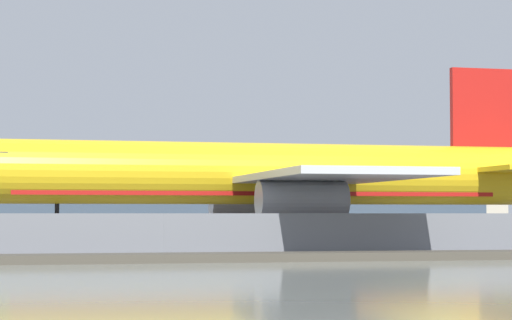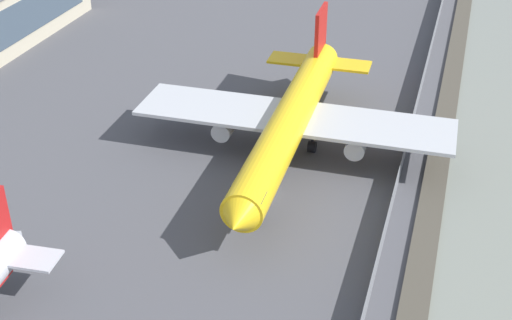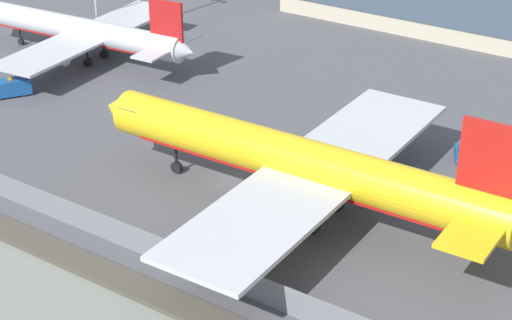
{
  "view_description": "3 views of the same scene",
  "coord_description": "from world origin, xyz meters",
  "px_view_note": "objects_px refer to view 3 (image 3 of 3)",
  "views": [
    {
      "loc": [
        -7.16,
        -77.54,
        2.81
      ],
      "look_at": [
        8.65,
        -2.7,
        6.89
      ],
      "focal_mm": 70.0,
      "sensor_mm": 36.0,
      "label": 1
    },
    {
      "loc": [
        -71.72,
        -21.08,
        49.17
      ],
      "look_at": [
        -0.69,
        0.6,
        5.27
      ],
      "focal_mm": 50.0,
      "sensor_mm": 36.0,
      "label": 2
    },
    {
      "loc": [
        48.27,
        -66.1,
        45.38
      ],
      "look_at": [
        3.98,
        -0.75,
        4.32
      ],
      "focal_mm": 60.0,
      "sensor_mm": 36.0,
      "label": 3
    }
  ],
  "objects_px": {
    "cargo_jet_yellow": "(305,164)",
    "ops_van": "(12,87)",
    "baggage_tug": "(462,153)",
    "passenger_jet_silver": "(84,32)"
  },
  "relations": [
    {
      "from": "baggage_tug",
      "to": "ops_van",
      "type": "distance_m",
      "value": 59.45
    },
    {
      "from": "passenger_jet_silver",
      "to": "baggage_tug",
      "type": "relative_size",
      "value": 11.1
    },
    {
      "from": "cargo_jet_yellow",
      "to": "baggage_tug",
      "type": "bearing_deg",
      "value": 66.6
    },
    {
      "from": "cargo_jet_yellow",
      "to": "passenger_jet_silver",
      "type": "relative_size",
      "value": 1.27
    },
    {
      "from": "baggage_tug",
      "to": "cargo_jet_yellow",
      "type": "bearing_deg",
      "value": -113.4
    },
    {
      "from": "cargo_jet_yellow",
      "to": "ops_van",
      "type": "height_order",
      "value": "cargo_jet_yellow"
    },
    {
      "from": "cargo_jet_yellow",
      "to": "passenger_jet_silver",
      "type": "xyz_separation_m",
      "value": [
        -49.85,
        19.87,
        -1.39
      ]
    },
    {
      "from": "passenger_jet_silver",
      "to": "ops_van",
      "type": "bearing_deg",
      "value": -84.48
    },
    {
      "from": "cargo_jet_yellow",
      "to": "baggage_tug",
      "type": "xyz_separation_m",
      "value": [
        8.86,
        20.48,
        -4.9
      ]
    },
    {
      "from": "passenger_jet_silver",
      "to": "ops_van",
      "type": "xyz_separation_m",
      "value": [
        1.5,
        -15.55,
        -3.04
      ]
    }
  ]
}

